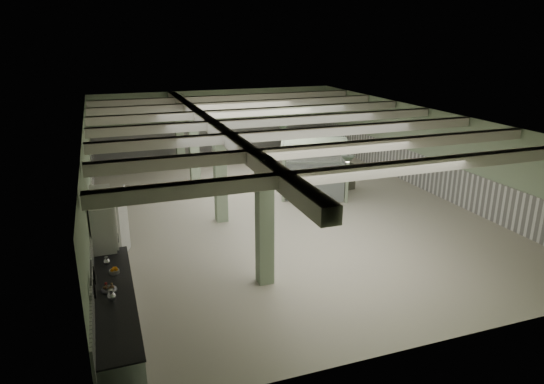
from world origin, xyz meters
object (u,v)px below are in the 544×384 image
object	(u,v)px
walkin_cooler	(105,231)
filing_cabinet	(349,176)
guard_booth	(315,158)
prep_counter	(115,312)

from	to	relation	value
walkin_cooler	filing_cabinet	xyz separation A→B (m)	(10.48, 4.45, -0.55)
guard_booth	prep_counter	bearing A→B (deg)	-115.50
prep_counter	filing_cabinet	bearing A→B (deg)	37.37
walkin_cooler	guard_booth	world-z (taller)	guard_booth
guard_booth	filing_cabinet	bearing A→B (deg)	28.84
walkin_cooler	prep_counter	bearing A→B (deg)	-88.62
filing_cabinet	walkin_cooler	bearing A→B (deg)	-166.42
walkin_cooler	guard_booth	size ratio (longest dim) A/B	0.69
walkin_cooler	filing_cabinet	world-z (taller)	walkin_cooler
prep_counter	guard_booth	world-z (taller)	guard_booth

